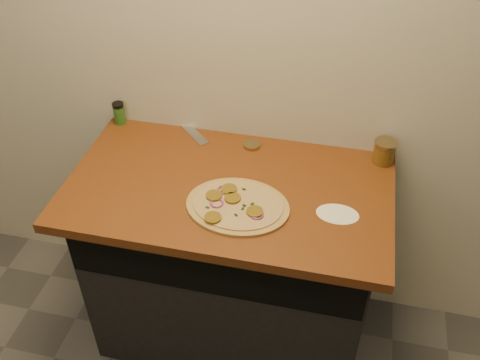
% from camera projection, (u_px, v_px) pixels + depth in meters
% --- Properties ---
extents(cabinet, '(1.10, 0.60, 0.86)m').
position_uv_depth(cabinet, '(232.00, 264.00, 2.29)').
color(cabinet, black).
rests_on(cabinet, ground).
extents(countertop, '(1.20, 0.70, 0.04)m').
position_uv_depth(countertop, '(229.00, 189.00, 1.98)').
color(countertop, brown).
rests_on(countertop, cabinet).
extents(pizza, '(0.38, 0.38, 0.02)m').
position_uv_depth(pizza, '(237.00, 205.00, 1.87)').
color(pizza, tan).
rests_on(pizza, countertop).
extents(chefs_knife, '(0.25, 0.25, 0.02)m').
position_uv_depth(chefs_knife, '(183.00, 122.00, 2.28)').
color(chefs_knife, '#B7BAC1').
rests_on(chefs_knife, countertop).
extents(mason_jar_lid, '(0.09, 0.09, 0.01)m').
position_uv_depth(mason_jar_lid, '(252.00, 145.00, 2.15)').
color(mason_jar_lid, '#9B865A').
rests_on(mason_jar_lid, countertop).
extents(salsa_jar, '(0.09, 0.09, 0.09)m').
position_uv_depth(salsa_jar, '(384.00, 152.00, 2.05)').
color(salsa_jar, '#A61F10').
rests_on(salsa_jar, countertop).
extents(spice_shaker, '(0.05, 0.05, 0.10)m').
position_uv_depth(spice_shaker, '(119.00, 113.00, 2.26)').
color(spice_shaker, '#2A601E').
rests_on(spice_shaker, countertop).
extents(flour_spill, '(0.15, 0.15, 0.00)m').
position_uv_depth(flour_spill, '(337.00, 214.00, 1.85)').
color(flour_spill, white).
rests_on(flour_spill, countertop).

